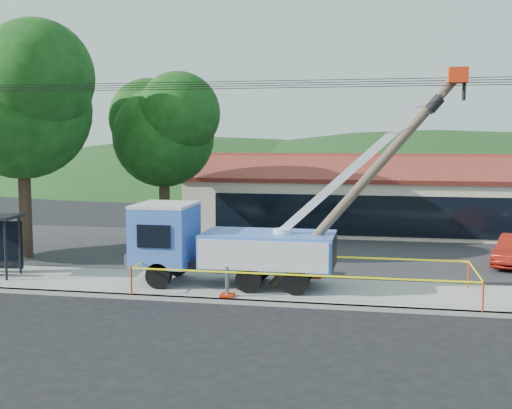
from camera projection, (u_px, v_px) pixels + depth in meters
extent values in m
plane|color=black|center=(244.00, 322.00, 19.73)|extent=(120.00, 120.00, 0.00)
cube|color=#A9A79E|center=(257.00, 303.00, 21.77)|extent=(60.00, 0.25, 0.15)
cube|color=#A9A79E|center=(266.00, 290.00, 23.62)|extent=(60.00, 4.00, 0.15)
cube|color=#28282B|center=(295.00, 252.00, 31.44)|extent=(60.00, 12.00, 0.10)
cube|color=#C1B999|center=(379.00, 203.00, 38.32)|extent=(22.00, 8.00, 3.40)
cube|color=black|center=(378.00, 216.00, 34.43)|extent=(18.04, 0.08, 2.21)
cube|color=maroon|center=(379.00, 168.00, 36.14)|extent=(22.50, 4.53, 1.52)
cube|color=maroon|center=(379.00, 165.00, 40.04)|extent=(22.50, 4.53, 1.52)
cube|color=maroon|center=(380.00, 156.00, 38.02)|extent=(22.50, 0.30, 0.25)
cylinder|color=#332316|center=(25.00, 205.00, 29.52)|extent=(0.56, 0.56, 5.06)
sphere|color=#0F370F|center=(22.00, 110.00, 29.06)|extent=(6.30, 6.30, 6.30)
sphere|color=#0F370F|center=(6.00, 86.00, 29.99)|extent=(5.04, 5.04, 5.04)
sphere|color=#0F370F|center=(36.00, 77.00, 27.85)|extent=(5.04, 5.04, 5.04)
cylinder|color=#332316|center=(165.00, 206.00, 33.51)|extent=(0.56, 0.56, 4.18)
sphere|color=#0F370F|center=(164.00, 136.00, 33.13)|extent=(5.25, 5.25, 5.25)
sphere|color=#0F370F|center=(149.00, 118.00, 33.91)|extent=(4.20, 4.20, 4.20)
sphere|color=#0F370F|center=(179.00, 113.00, 32.12)|extent=(4.20, 4.20, 4.20)
ellipsoid|color=#163C16|center=(216.00, 184.00, 76.25)|extent=(78.40, 56.00, 28.00)
ellipsoid|color=#163C16|center=(433.00, 187.00, 71.55)|extent=(89.60, 64.00, 32.00)
cylinder|color=black|center=(262.00, 88.00, 21.97)|extent=(60.00, 0.02, 0.02)
cylinder|color=black|center=(265.00, 86.00, 22.45)|extent=(60.00, 0.02, 0.02)
cylinder|color=black|center=(267.00, 83.00, 22.92)|extent=(60.00, 0.02, 0.02)
cylinder|color=black|center=(269.00, 81.00, 23.30)|extent=(60.00, 0.02, 0.02)
cylinder|color=black|center=(159.00, 275.00, 23.44)|extent=(0.95, 0.32, 0.95)
cylinder|color=black|center=(177.00, 264.00, 25.60)|extent=(0.95, 0.32, 0.95)
cylinder|color=black|center=(249.00, 279.00, 22.81)|extent=(0.95, 0.32, 0.95)
cylinder|color=black|center=(260.00, 267.00, 24.97)|extent=(0.95, 0.32, 0.95)
cylinder|color=black|center=(296.00, 281.00, 22.49)|extent=(0.95, 0.32, 0.95)
cylinder|color=black|center=(303.00, 269.00, 24.65)|extent=(0.95, 0.32, 0.95)
cube|color=black|center=(238.00, 265.00, 23.98)|extent=(6.95, 1.05, 0.26)
cube|color=blue|center=(165.00, 235.00, 24.40)|extent=(2.11, 2.53, 2.21)
cube|color=silver|center=(165.00, 205.00, 24.28)|extent=(2.11, 2.53, 0.13)
cube|color=black|center=(140.00, 230.00, 24.57)|extent=(0.08, 1.90, 0.95)
cube|color=gray|center=(138.00, 256.00, 24.70)|extent=(0.16, 2.42, 0.53)
cube|color=blue|center=(269.00, 250.00, 23.69)|extent=(4.84, 2.53, 1.26)
cylinder|color=silver|center=(283.00, 237.00, 23.54)|extent=(0.74, 0.74, 0.63)
cube|color=silver|center=(367.00, 156.00, 22.66)|extent=(6.18, 0.29, 5.70)
cube|color=gray|center=(376.00, 149.00, 22.58)|extent=(3.72, 0.19, 3.43)
cube|color=red|center=(458.00, 75.00, 21.60)|extent=(0.63, 0.53, 0.53)
cube|color=red|center=(227.00, 295.00, 22.30)|extent=(0.47, 0.47, 0.08)
cube|color=red|center=(316.00, 276.00, 25.29)|extent=(0.47, 0.47, 0.08)
cylinder|color=brown|center=(361.00, 186.00, 22.72)|extent=(6.64, 0.34, 7.82)
cube|color=brown|center=(440.00, 95.00, 21.89)|extent=(0.18, 1.92, 0.18)
cylinder|color=black|center=(432.00, 106.00, 22.48)|extent=(0.64, 0.38, 0.65)
cylinder|color=black|center=(435.00, 104.00, 21.44)|extent=(0.64, 0.38, 0.65)
cylinder|color=black|center=(5.00, 250.00, 24.73)|extent=(0.11, 0.11, 2.35)
cylinder|color=black|center=(20.00, 245.00, 25.89)|extent=(0.11, 0.11, 2.35)
cylinder|color=red|center=(131.00, 281.00, 22.44)|extent=(0.06, 0.06, 1.02)
cylinder|color=red|center=(483.00, 297.00, 20.23)|extent=(0.06, 0.06, 1.02)
cylinder|color=red|center=(468.00, 274.00, 23.60)|extent=(0.06, 0.06, 1.02)
cylinder|color=red|center=(164.00, 262.00, 25.81)|extent=(0.06, 0.06, 1.02)
cube|color=#FAEE0D|center=(298.00, 275.00, 21.29)|extent=(11.76, 0.01, 0.06)
cube|color=#FAEE0D|center=(476.00, 271.00, 21.87)|extent=(0.01, 3.45, 0.06)
cube|color=#FAEE0D|center=(309.00, 256.00, 24.66)|extent=(11.76, 0.01, 0.06)
cube|color=#FAEE0D|center=(148.00, 259.00, 24.08)|extent=(0.01, 3.45, 0.06)
imported|color=silver|center=(169.00, 252.00, 31.60)|extent=(3.63, 4.36, 1.41)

